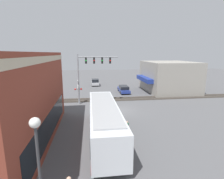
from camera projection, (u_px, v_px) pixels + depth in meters
The scene contains 10 objects.
ground_plane at pixel (120, 110), 24.06m from camera, with size 120.00×120.00×0.00m, color #565659.
shop_building at pixel (168, 76), 35.98m from camera, with size 10.98×10.29×6.03m.
city_bus at pixel (104, 119), 16.20m from camera, with size 12.18×2.59×3.10m.
traffic_signal_gantry at pixel (90, 67), 26.26m from camera, with size 0.42×6.14×7.58m.
crossing_signal at pixel (78, 89), 26.87m from camera, with size 1.41×1.18×3.81m.
streetlamp at pixel (39, 166), 7.23m from camera, with size 0.44×0.44×5.27m.
rail_track_near at pixel (114, 99), 29.89m from camera, with size 2.60×60.00×0.15m.
parked_car_blue at pixel (124, 89), 34.88m from camera, with size 4.89×1.82×1.37m.
parked_car_silver at pixel (95, 82), 42.76m from camera, with size 4.36×1.82×1.53m.
pedestrian_near_bus at pixel (127, 129), 16.11m from camera, with size 0.34×0.34×1.63m.
Camera 1 is at (-22.65, 3.98, 7.72)m, focal length 28.00 mm.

